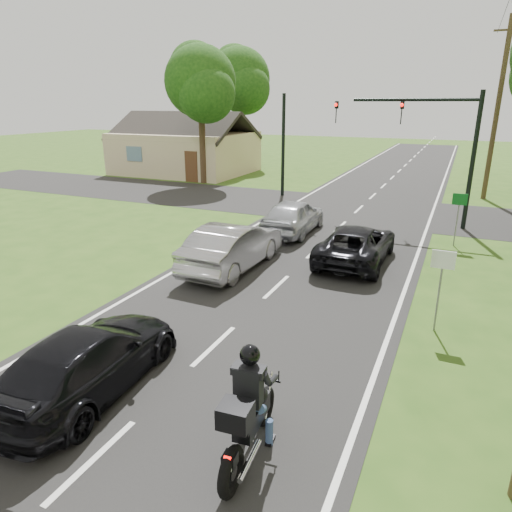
# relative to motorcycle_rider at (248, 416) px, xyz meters

# --- Properties ---
(ground) EXTENTS (140.00, 140.00, 0.00)m
(ground) POSITION_rel_motorcycle_rider_xyz_m (-2.25, 2.90, -0.80)
(ground) COLOR #2C4E16
(ground) RESTS_ON ground
(road) EXTENTS (8.00, 100.00, 0.01)m
(road) POSITION_rel_motorcycle_rider_xyz_m (-2.25, 12.90, -0.79)
(road) COLOR black
(road) RESTS_ON ground
(cross_road) EXTENTS (60.00, 7.00, 0.01)m
(cross_road) POSITION_rel_motorcycle_rider_xyz_m (-2.25, 18.90, -0.79)
(cross_road) COLOR black
(cross_road) RESTS_ON ground
(motorcycle_rider) EXTENTS (0.69, 2.36, 2.03)m
(motorcycle_rider) POSITION_rel_motorcycle_rider_xyz_m (0.00, 0.00, 0.00)
(motorcycle_rider) COLOR black
(motorcycle_rider) RESTS_ON ground
(dark_suv) EXTENTS (2.23, 4.82, 1.34)m
(dark_suv) POSITION_rel_motorcycle_rider_xyz_m (-0.55, 10.31, -0.12)
(dark_suv) COLOR black
(dark_suv) RESTS_ON road
(silver_sedan) EXTENTS (1.78, 4.86, 1.59)m
(silver_sedan) POSITION_rel_motorcycle_rider_xyz_m (-4.27, 7.87, 0.01)
(silver_sedan) COLOR #9E9EA2
(silver_sedan) RESTS_ON road
(silver_suv) EXTENTS (1.82, 4.46, 1.51)m
(silver_suv) POSITION_rel_motorcycle_rider_xyz_m (-3.91, 13.01, -0.03)
(silver_suv) COLOR #ABADB3
(silver_suv) RESTS_ON road
(dark_car_behind) EXTENTS (2.21, 4.67, 1.32)m
(dark_car_behind) POSITION_rel_motorcycle_rider_xyz_m (-3.66, 0.40, -0.13)
(dark_car_behind) COLOR black
(dark_car_behind) RESTS_ON road
(traffic_signal) EXTENTS (6.38, 0.44, 6.00)m
(traffic_signal) POSITION_rel_motorcycle_rider_xyz_m (1.08, 16.89, 3.34)
(traffic_signal) COLOR black
(traffic_signal) RESTS_ON ground
(signal_pole_far) EXTENTS (0.20, 0.20, 6.00)m
(signal_pole_far) POSITION_rel_motorcycle_rider_xyz_m (-7.45, 20.90, 2.20)
(signal_pole_far) COLOR black
(signal_pole_far) RESTS_ON ground
(utility_pole_far) EXTENTS (1.60, 0.28, 10.00)m
(utility_pole_far) POSITION_rel_motorcycle_rider_xyz_m (3.95, 24.90, 4.29)
(utility_pole_far) COLOR #4C3B22
(utility_pole_far) RESTS_ON ground
(sign_white) EXTENTS (0.55, 0.07, 2.12)m
(sign_white) POSITION_rel_motorcycle_rider_xyz_m (2.45, 5.88, 0.80)
(sign_white) COLOR slate
(sign_white) RESTS_ON ground
(sign_green) EXTENTS (0.55, 0.07, 2.12)m
(sign_green) POSITION_rel_motorcycle_rider_xyz_m (2.65, 13.88, 0.80)
(sign_green) COLOR slate
(sign_green) RESTS_ON ground
(tree_left_near) EXTENTS (5.12, 4.96, 9.22)m
(tree_left_near) POSITION_rel_motorcycle_rider_xyz_m (-13.99, 22.68, 5.74)
(tree_left_near) COLOR #332316
(tree_left_near) RESTS_ON ground
(tree_left_far) EXTENTS (5.76, 5.58, 10.14)m
(tree_left_far) POSITION_rel_motorcycle_rider_xyz_m (-15.95, 32.65, 6.34)
(tree_left_far) COLOR #332316
(tree_left_far) RESTS_ON ground
(house) EXTENTS (10.20, 8.00, 4.84)m
(house) POSITION_rel_motorcycle_rider_xyz_m (-18.25, 26.90, 0.97)
(house) COLOR tan
(house) RESTS_ON ground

